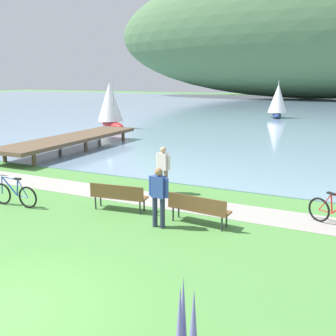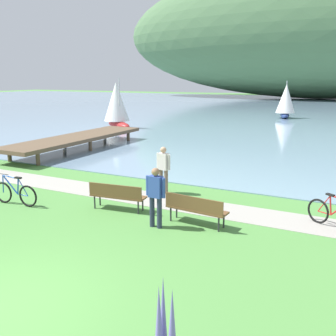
{
  "view_description": "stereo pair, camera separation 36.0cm",
  "coord_description": "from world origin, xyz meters",
  "px_view_note": "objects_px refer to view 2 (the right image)",
  "views": [
    {
      "loc": [
        5.27,
        -4.23,
        4.09
      ],
      "look_at": [
        -0.3,
        7.62,
        1.0
      ],
      "focal_mm": 40.95,
      "sensor_mm": 36.0,
      "label": 1
    },
    {
      "loc": [
        5.6,
        -4.07,
        4.09
      ],
      "look_at": [
        -0.3,
        7.62,
        1.0
      ],
      "focal_mm": 40.95,
      "sensor_mm": 36.0,
      "label": 2
    }
  ],
  "objects_px": {
    "bicycle_leaning_near_bench": "(15,193)",
    "bicycle_beside_path": "(334,215)",
    "park_bench_near_camera": "(196,208)",
    "park_bench_further_along": "(117,195)",
    "person_at_shoreline": "(163,167)",
    "sailboat_toward_hillside": "(286,101)",
    "sailboat_mid_bay": "(117,105)",
    "person_on_the_grass": "(156,194)"
  },
  "relations": [
    {
      "from": "sailboat_toward_hillside",
      "to": "bicycle_beside_path",
      "type": "bearing_deg",
      "value": -77.35
    },
    {
      "from": "park_bench_further_along",
      "to": "person_at_shoreline",
      "type": "xyz_separation_m",
      "value": [
        0.44,
        2.31,
        0.46
      ]
    },
    {
      "from": "bicycle_beside_path",
      "to": "park_bench_near_camera",
      "type": "bearing_deg",
      "value": -157.5
    },
    {
      "from": "park_bench_further_along",
      "to": "person_on_the_grass",
      "type": "relative_size",
      "value": 1.08
    },
    {
      "from": "person_at_shoreline",
      "to": "person_on_the_grass",
      "type": "bearing_deg",
      "value": -66.34
    },
    {
      "from": "person_at_shoreline",
      "to": "person_on_the_grass",
      "type": "relative_size",
      "value": 1.0
    },
    {
      "from": "park_bench_near_camera",
      "to": "sailboat_toward_hillside",
      "type": "bearing_deg",
      "value": 95.78
    },
    {
      "from": "bicycle_leaning_near_bench",
      "to": "bicycle_beside_path",
      "type": "xyz_separation_m",
      "value": [
        9.52,
        2.47,
        -0.0
      ]
    },
    {
      "from": "sailboat_toward_hillside",
      "to": "sailboat_mid_bay",
      "type": "bearing_deg",
      "value": -127.1
    },
    {
      "from": "park_bench_near_camera",
      "to": "bicycle_leaning_near_bench",
      "type": "distance_m",
      "value": 6.07
    },
    {
      "from": "park_bench_further_along",
      "to": "sailboat_toward_hillside",
      "type": "relative_size",
      "value": 0.49
    },
    {
      "from": "person_on_the_grass",
      "to": "sailboat_toward_hillside",
      "type": "xyz_separation_m",
      "value": [
        -2.23,
        31.9,
        0.84
      ]
    },
    {
      "from": "person_at_shoreline",
      "to": "sailboat_mid_bay",
      "type": "distance_m",
      "value": 18.73
    },
    {
      "from": "bicycle_beside_path",
      "to": "sailboat_toward_hillside",
      "type": "relative_size",
      "value": 0.4
    },
    {
      "from": "park_bench_near_camera",
      "to": "person_on_the_grass",
      "type": "distance_m",
      "value": 1.22
    },
    {
      "from": "bicycle_leaning_near_bench",
      "to": "person_on_the_grass",
      "type": "xyz_separation_m",
      "value": [
        5.06,
        0.37,
        0.58
      ]
    },
    {
      "from": "park_bench_further_along",
      "to": "sailboat_toward_hillside",
      "type": "distance_m",
      "value": 31.25
    },
    {
      "from": "sailboat_mid_bay",
      "to": "bicycle_leaning_near_bench",
      "type": "bearing_deg",
      "value": -65.64
    },
    {
      "from": "park_bench_near_camera",
      "to": "bicycle_beside_path",
      "type": "relative_size",
      "value": 1.21
    },
    {
      "from": "park_bench_further_along",
      "to": "bicycle_beside_path",
      "type": "height_order",
      "value": "bicycle_beside_path"
    },
    {
      "from": "sailboat_mid_bay",
      "to": "park_bench_further_along",
      "type": "bearing_deg",
      "value": -55.88
    },
    {
      "from": "bicycle_leaning_near_bench",
      "to": "park_bench_near_camera",
      "type": "bearing_deg",
      "value": 9.53
    },
    {
      "from": "park_bench_near_camera",
      "to": "park_bench_further_along",
      "type": "height_order",
      "value": "same"
    },
    {
      "from": "person_at_shoreline",
      "to": "park_bench_near_camera",
      "type": "bearing_deg",
      "value": -46.42
    },
    {
      "from": "bicycle_leaning_near_bench",
      "to": "sailboat_toward_hillside",
      "type": "distance_m",
      "value": 32.42
    },
    {
      "from": "person_at_shoreline",
      "to": "bicycle_beside_path",
      "type": "bearing_deg",
      "value": -8.83
    },
    {
      "from": "person_on_the_grass",
      "to": "bicycle_leaning_near_bench",
      "type": "bearing_deg",
      "value": -175.85
    },
    {
      "from": "bicycle_leaning_near_bench",
      "to": "sailboat_toward_hillside",
      "type": "xyz_separation_m",
      "value": [
        2.82,
        32.27,
        1.42
      ]
    },
    {
      "from": "park_bench_further_along",
      "to": "sailboat_toward_hillside",
      "type": "height_order",
      "value": "sailboat_toward_hillside"
    },
    {
      "from": "park_bench_near_camera",
      "to": "sailboat_toward_hillside",
      "type": "relative_size",
      "value": 0.49
    },
    {
      "from": "park_bench_further_along",
      "to": "bicycle_leaning_near_bench",
      "type": "distance_m",
      "value": 3.47
    },
    {
      "from": "sailboat_mid_bay",
      "to": "sailboat_toward_hillside",
      "type": "bearing_deg",
      "value": 52.9
    },
    {
      "from": "bicycle_beside_path",
      "to": "bicycle_leaning_near_bench",
      "type": "bearing_deg",
      "value": -165.47
    },
    {
      "from": "park_bench_near_camera",
      "to": "bicycle_beside_path",
      "type": "xyz_separation_m",
      "value": [
        3.53,
        1.46,
        -0.12
      ]
    },
    {
      "from": "bicycle_leaning_near_bench",
      "to": "person_at_shoreline",
      "type": "height_order",
      "value": "person_at_shoreline"
    },
    {
      "from": "bicycle_leaning_near_bench",
      "to": "bicycle_beside_path",
      "type": "height_order",
      "value": "same"
    },
    {
      "from": "park_bench_near_camera",
      "to": "person_at_shoreline",
      "type": "bearing_deg",
      "value": 133.58
    },
    {
      "from": "sailboat_toward_hillside",
      "to": "person_at_shoreline",
      "type": "bearing_deg",
      "value": -88.18
    },
    {
      "from": "park_bench_near_camera",
      "to": "sailboat_mid_bay",
      "type": "xyz_separation_m",
      "value": [
        -14.07,
        16.84,
        1.44
      ]
    },
    {
      "from": "bicycle_leaning_near_bench",
      "to": "person_at_shoreline",
      "type": "distance_m",
      "value": 5.07
    },
    {
      "from": "bicycle_beside_path",
      "to": "person_at_shoreline",
      "type": "relative_size",
      "value": 0.89
    },
    {
      "from": "bicycle_leaning_near_bench",
      "to": "person_at_shoreline",
      "type": "xyz_separation_m",
      "value": [
        3.75,
        3.36,
        0.58
      ]
    }
  ]
}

